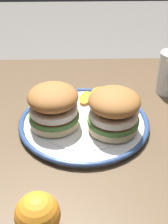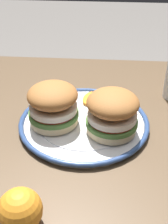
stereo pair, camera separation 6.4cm
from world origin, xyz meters
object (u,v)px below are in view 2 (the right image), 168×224
(dining_table, at_px, (109,159))
(whole_orange, at_px, (20,210))
(sandwich_half_left, at_px, (111,112))
(dinner_plate, at_px, (84,122))
(sandwich_half_right, at_px, (53,104))

(dining_table, relative_size, whole_orange, 17.77)
(dining_table, height_order, sandwich_half_left, sandwich_half_left)
(dining_table, height_order, dinner_plate, dinner_plate)
(dinner_plate, xyz_separation_m, sandwich_half_right, (-0.07, -0.01, 0.06))
(dinner_plate, height_order, sandwich_half_right, sandwich_half_right)
(sandwich_half_right, relative_size, whole_orange, 1.78)
(dining_table, xyz_separation_m, sandwich_half_right, (-0.14, -0.01, 0.17))
(dinner_plate, bearing_deg, sandwich_half_left, -30.06)
(sandwich_half_left, relative_size, whole_orange, 1.79)
(dining_table, height_order, sandwich_half_right, sandwich_half_right)
(dining_table, bearing_deg, sandwich_half_right, -176.39)
(dining_table, xyz_separation_m, whole_orange, (-0.15, -0.29, 0.14))
(dinner_plate, xyz_separation_m, whole_orange, (-0.08, -0.29, 0.03))
(dining_table, distance_m, sandwich_half_left, 0.17)
(sandwich_half_left, bearing_deg, sandwich_half_right, 170.49)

